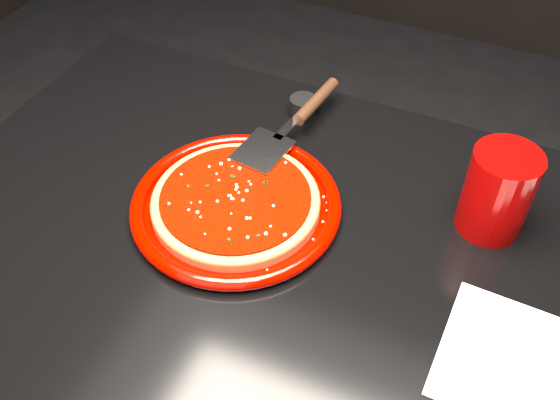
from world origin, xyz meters
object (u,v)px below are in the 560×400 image
object	(u,v)px
pizza_server	(293,123)
ramekin	(303,107)
plate	(236,205)
cup	(498,192)
table	(292,386)

from	to	relation	value
pizza_server	ramekin	distance (m)	0.08
plate	pizza_server	distance (m)	0.19
plate	cup	bearing A→B (deg)	20.19
pizza_server	cup	xyz separation A→B (m)	(0.34, -0.05, 0.03)
table	plate	xyz separation A→B (m)	(-0.12, 0.05, 0.39)
ramekin	table	bearing A→B (deg)	-68.56
plate	ramekin	xyz separation A→B (m)	(-0.00, 0.26, 0.01)
table	plate	bearing A→B (deg)	158.07
ramekin	cup	bearing A→B (deg)	-20.00
pizza_server	ramekin	bearing A→B (deg)	106.18
table	pizza_server	distance (m)	0.49
table	pizza_server	size ratio (longest dim) A/B	3.85
plate	ramekin	size ratio (longest dim) A/B	6.80
plate	pizza_server	xyz separation A→B (m)	(0.01, 0.19, 0.03)
plate	pizza_server	world-z (taller)	pizza_server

